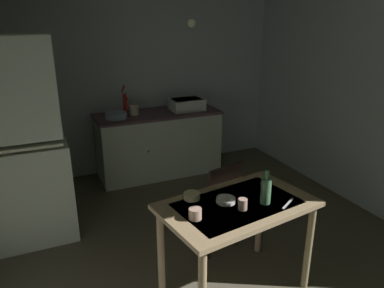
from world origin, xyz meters
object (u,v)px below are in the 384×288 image
Objects in this scene: hutch_cabinet at (12,154)px; hand_pump at (125,102)px; sink_basin at (186,104)px; mixing_bowl_counter at (116,115)px; chair_far_side at (216,202)px; glass_bottle at (266,190)px; teacup_mint at (243,204)px; serving_bowl_wide at (226,200)px; dining_table at (237,216)px.

hand_pump is (1.31, 1.08, 0.13)m from hutch_cabinet.
sink_basin reaches higher than mixing_bowl_counter.
hand_pump is 0.45× the size of chair_far_side.
glass_bottle is (0.40, -2.56, -0.15)m from hand_pump.
chair_far_side is at bearing 77.63° from teacup_mint.
hand_pump reaches higher than chair_far_side.
mixing_bowl_counter is at bearing 96.84° from serving_bowl_wide.
serving_bowl_wide is (-0.70, -2.39, -0.15)m from sink_basin.
teacup_mint is at bearing -175.97° from glass_bottle.
dining_table is 0.16m from serving_bowl_wide.
teacup_mint reaches higher than serving_bowl_wide.
glass_bottle is (0.05, -0.66, 0.41)m from chair_far_side.
serving_bowl_wide is (0.28, -2.34, -0.10)m from mixing_bowl_counter.
serving_bowl_wide is at bearing 148.20° from dining_table.
hutch_cabinet is at bearing 135.01° from teacup_mint.
hand_pump is 2.69× the size of serving_bowl_wide.
mixing_bowl_counter reaches higher than chair_far_side.
glass_bottle is (0.18, -0.08, 0.22)m from dining_table.
hutch_cabinet is at bearing 136.72° from serving_bowl_wide.
hand_pump is 1.49× the size of glass_bottle.
hutch_cabinet is 7.39× the size of glass_bottle.
chair_far_side is at bearing 77.43° from dining_table.
serving_bowl_wide is at bearing -86.79° from hand_pump.
teacup_mint is (-0.64, -2.53, -0.12)m from sink_basin.
mixing_bowl_counter is 0.31× the size of chair_far_side.
teacup_mint is (1.50, -1.50, -0.09)m from hutch_cabinet.
sink_basin is at bearing 75.81° from teacup_mint.
glass_bottle is at bearing -77.65° from mixing_bowl_counter.
sink_basin is 1.98m from chair_far_side.
hutch_cabinet is 2.23× the size of chair_far_side.
hand_pump is 1.44× the size of mixing_bowl_counter.
chair_far_side is (0.49, -1.81, -0.43)m from mixing_bowl_counter.
teacup_mint reaches higher than dining_table.
teacup_mint is (-0.02, -0.09, 0.15)m from dining_table.
chair_far_side is at bearing -79.84° from hand_pump.
chair_far_side reaches higher than serving_bowl_wide.
sink_basin is 3.04× the size of serving_bowl_wide.
serving_bowl_wide is at bearing -106.27° from sink_basin.
hutch_cabinet is 1.99m from serving_bowl_wide.
mixing_bowl_counter is at bearing 98.50° from dining_table.
mixing_bowl_counter is at bearing -146.50° from hand_pump.
hand_pump is 2.45m from serving_bowl_wide.
dining_table is 4.67× the size of glass_bottle.
mixing_bowl_counter reaches higher than dining_table.
serving_bowl_wide is 0.30m from glass_bottle.
hutch_cabinet is 7.15× the size of mixing_bowl_counter.
glass_bottle reaches higher than sink_basin.
dining_table is (-0.62, -2.44, -0.28)m from sink_basin.
glass_bottle is at bearing -85.23° from chair_far_side.
mixing_bowl_counter is 2.51m from teacup_mint.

